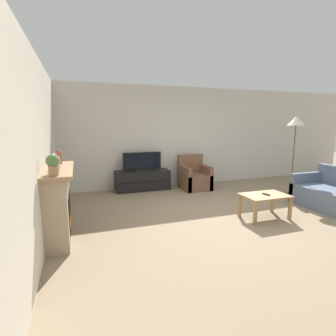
# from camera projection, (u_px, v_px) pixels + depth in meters

# --- Properties ---
(ground_plane) EXTENTS (24.00, 24.00, 0.00)m
(ground_plane) POSITION_uv_depth(u_px,v_px,m) (229.00, 217.00, 4.85)
(ground_plane) COLOR #89755B
(wall_back) EXTENTS (12.00, 0.06, 2.70)m
(wall_back) POSITION_uv_depth(u_px,v_px,m) (176.00, 137.00, 7.24)
(wall_back) COLOR beige
(wall_back) RESTS_ON ground
(wall_left) EXTENTS (0.06, 12.00, 2.70)m
(wall_left) POSITION_uv_depth(u_px,v_px,m) (39.00, 151.00, 3.62)
(wall_left) COLOR beige
(wall_left) RESTS_ON ground
(fireplace) EXTENTS (0.43, 1.47, 1.07)m
(fireplace) POSITION_uv_depth(u_px,v_px,m) (58.00, 202.00, 3.98)
(fireplace) COLOR tan
(fireplace) RESTS_ON ground
(mantel_vase_left) EXTENTS (0.13, 0.13, 0.27)m
(mantel_vase_left) POSITION_uv_depth(u_px,v_px,m) (54.00, 164.00, 3.46)
(mantel_vase_left) COLOR beige
(mantel_vase_left) RESTS_ON fireplace
(mantel_vase_centre_left) EXTENTS (0.11, 0.11, 0.21)m
(mantel_vase_centre_left) POSITION_uv_depth(u_px,v_px,m) (56.00, 163.00, 3.78)
(mantel_vase_centre_left) COLOR beige
(mantel_vase_centre_left) RESTS_ON fireplace
(mantel_vase_right) EXTENTS (0.11, 0.11, 0.23)m
(mantel_vase_right) POSITION_uv_depth(u_px,v_px,m) (58.00, 157.00, 4.29)
(mantel_vase_right) COLOR #994C3D
(mantel_vase_right) RESTS_ON fireplace
(mantel_clock) EXTENTS (0.08, 0.11, 0.15)m
(mantel_clock) POSITION_uv_depth(u_px,v_px,m) (57.00, 162.00, 4.02)
(mantel_clock) COLOR brown
(mantel_clock) RESTS_ON fireplace
(potted_plant) EXTENTS (0.16, 0.16, 0.28)m
(potted_plant) POSITION_uv_depth(u_px,v_px,m) (53.00, 164.00, 3.29)
(potted_plant) COLOR #936B4C
(potted_plant) RESTS_ON fireplace
(tv_stand) EXTENTS (1.40, 0.47, 0.51)m
(tv_stand) POSITION_uv_depth(u_px,v_px,m) (142.00, 180.00, 6.81)
(tv_stand) COLOR black
(tv_stand) RESTS_ON ground
(tv) EXTENTS (1.00, 0.18, 0.48)m
(tv) POSITION_uv_depth(u_px,v_px,m) (142.00, 162.00, 6.73)
(tv) COLOR black
(tv) RESTS_ON tv_stand
(armchair) EXTENTS (0.70, 0.76, 0.88)m
(armchair) POSITION_uv_depth(u_px,v_px,m) (194.00, 178.00, 6.96)
(armchair) COLOR brown
(armchair) RESTS_ON ground
(coffee_table) EXTENTS (0.83, 0.54, 0.44)m
(coffee_table) POSITION_uv_depth(u_px,v_px,m) (265.00, 198.00, 4.78)
(coffee_table) COLOR #A37F56
(coffee_table) RESTS_ON ground
(remote) EXTENTS (0.07, 0.15, 0.02)m
(remote) POSITION_uv_depth(u_px,v_px,m) (266.00, 194.00, 4.76)
(remote) COLOR black
(remote) RESTS_ON coffee_table
(floor_lamp) EXTENTS (0.39, 0.39, 1.89)m
(floor_lamp) POSITION_uv_depth(u_px,v_px,m) (296.00, 125.00, 6.09)
(floor_lamp) COLOR black
(floor_lamp) RESTS_ON ground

